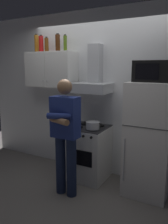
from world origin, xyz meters
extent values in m
plane|color=slate|center=(0.00, 0.00, 0.00)|extent=(7.00, 7.00, 0.00)
cube|color=white|center=(0.00, 0.60, 1.35)|extent=(4.80, 0.10, 2.70)
cube|color=white|center=(-0.85, 0.38, 1.75)|extent=(0.90, 0.34, 0.60)
cube|color=white|center=(-1.07, 0.20, 1.75)|extent=(0.43, 0.01, 0.58)
cube|color=white|center=(-0.62, 0.20, 1.75)|extent=(0.43, 0.01, 0.58)
sphere|color=#B2B2B7|center=(-0.89, 0.19, 1.57)|extent=(0.02, 0.02, 0.02)
sphere|color=#B2B2B7|center=(-0.81, 0.19, 1.57)|extent=(0.02, 0.02, 0.02)
cube|color=white|center=(-0.05, 0.25, 0.42)|extent=(0.60, 0.60, 0.85)
cube|color=black|center=(-0.05, 0.25, 0.86)|extent=(0.59, 0.59, 0.01)
cube|color=black|center=(-0.05, -0.05, 0.45)|extent=(0.42, 0.01, 0.24)
cylinder|color=black|center=(-0.18, 0.13, 0.87)|extent=(0.16, 0.16, 0.01)
cylinder|color=black|center=(0.08, 0.13, 0.87)|extent=(0.16, 0.16, 0.01)
cylinder|color=black|center=(-0.18, 0.37, 0.87)|extent=(0.16, 0.16, 0.01)
cylinder|color=black|center=(0.08, 0.37, 0.87)|extent=(0.16, 0.16, 0.01)
cylinder|color=black|center=(-0.25, -0.06, 0.80)|extent=(0.04, 0.02, 0.04)
cylinder|color=black|center=(-0.12, -0.06, 0.80)|extent=(0.04, 0.02, 0.04)
cylinder|color=black|center=(0.02, -0.06, 0.80)|extent=(0.04, 0.02, 0.04)
cylinder|color=black|center=(0.15, -0.06, 0.80)|extent=(0.04, 0.02, 0.04)
cube|color=#B7BABF|center=(-0.05, 0.33, 1.47)|extent=(0.60, 0.44, 0.15)
cube|color=#B7BABF|center=(-0.05, 0.47, 1.85)|extent=(0.20, 0.16, 0.60)
cube|color=white|center=(0.90, 0.25, 0.80)|extent=(0.60, 0.60, 1.60)
cube|color=#4C4C4C|center=(0.90, -0.05, 1.04)|extent=(0.59, 0.01, 0.01)
cylinder|color=silver|center=(0.65, -0.06, 0.56)|extent=(0.02, 0.02, 0.60)
cube|color=black|center=(0.90, 0.27, 1.74)|extent=(0.48, 0.36, 0.28)
cube|color=black|center=(0.86, 0.09, 1.74)|extent=(0.30, 0.01, 0.20)
cylinder|color=#192342|center=(-0.19, -0.35, 0.42)|extent=(0.14, 0.14, 0.85)
cylinder|color=#192342|center=(-0.01, -0.35, 0.42)|extent=(0.14, 0.14, 0.85)
cube|color=navy|center=(-0.10, -0.35, 1.13)|extent=(0.38, 0.20, 0.56)
cylinder|color=navy|center=(-0.10, -0.49, 1.17)|extent=(0.33, 0.17, 0.08)
cylinder|color=#8C6647|center=(-0.10, -0.49, 1.11)|extent=(0.33, 0.17, 0.08)
sphere|color=#8C6647|center=(-0.10, -0.35, 1.54)|extent=(0.20, 0.20, 0.20)
cylinder|color=#B7BABF|center=(0.08, 0.13, 0.93)|extent=(0.21, 0.21, 0.11)
cylinder|color=black|center=(-0.05, 0.13, 0.97)|extent=(0.05, 0.01, 0.01)
cylinder|color=black|center=(0.21, 0.13, 0.97)|extent=(0.05, 0.01, 0.01)
cylinder|color=red|center=(-1.04, 0.36, 2.18)|extent=(0.08, 0.08, 0.27)
cylinder|color=black|center=(-1.04, 0.36, 2.33)|extent=(0.04, 0.04, 0.02)
cylinder|color=#47230F|center=(-0.72, 0.40, 2.19)|extent=(0.08, 0.08, 0.27)
cylinder|color=black|center=(-0.72, 0.40, 2.33)|extent=(0.04, 0.04, 0.02)
cylinder|color=#B7721E|center=(-1.18, 0.42, 2.20)|extent=(0.08, 0.08, 0.30)
cylinder|color=black|center=(-1.18, 0.42, 2.36)|extent=(0.04, 0.04, 0.02)
cylinder|color=#4C6B19|center=(-0.55, 0.37, 2.17)|extent=(0.06, 0.06, 0.24)
cylinder|color=black|center=(-0.55, 0.37, 2.30)|extent=(0.03, 0.03, 0.02)
cylinder|color=brown|center=(-0.92, 0.36, 2.16)|extent=(0.07, 0.07, 0.23)
cylinder|color=black|center=(-0.92, 0.36, 2.29)|extent=(0.04, 0.04, 0.02)
camera|label=1|loc=(1.54, -2.85, 1.79)|focal=36.30mm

